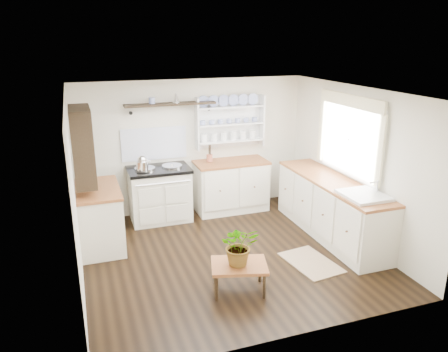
% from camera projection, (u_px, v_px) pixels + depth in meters
% --- Properties ---
extents(floor, '(4.00, 3.80, 0.01)m').
position_uv_depth(floor, '(230.00, 254.00, 6.24)').
color(floor, black).
rests_on(floor, ground).
extents(wall_back, '(4.00, 0.02, 2.30)m').
position_uv_depth(wall_back, '(193.00, 146.00, 7.60)').
color(wall_back, silver).
rests_on(wall_back, ground).
extents(wall_right, '(0.02, 3.80, 2.30)m').
position_uv_depth(wall_right, '(356.00, 164.00, 6.52)').
color(wall_right, silver).
rests_on(wall_right, ground).
extents(wall_left, '(0.02, 3.80, 2.30)m').
position_uv_depth(wall_left, '(74.00, 195.00, 5.27)').
color(wall_left, silver).
rests_on(wall_left, ground).
extents(ceiling, '(4.00, 3.80, 0.01)m').
position_uv_depth(ceiling, '(230.00, 92.00, 5.54)').
color(ceiling, white).
rests_on(ceiling, wall_back).
extents(window, '(0.08, 1.55, 1.22)m').
position_uv_depth(window, '(349.00, 135.00, 6.51)').
color(window, white).
rests_on(window, wall_right).
extents(aga_cooker, '(1.02, 0.71, 0.94)m').
position_uv_depth(aga_cooker, '(160.00, 194.00, 7.30)').
color(aga_cooker, beige).
rests_on(aga_cooker, floor).
extents(back_cabinets, '(1.27, 0.63, 0.90)m').
position_uv_depth(back_cabinets, '(231.00, 185.00, 7.73)').
color(back_cabinets, silver).
rests_on(back_cabinets, floor).
extents(right_cabinets, '(0.62, 2.43, 0.90)m').
position_uv_depth(right_cabinets, '(331.00, 207.00, 6.72)').
color(right_cabinets, silver).
rests_on(right_cabinets, floor).
extents(belfast_sink, '(0.55, 0.60, 0.45)m').
position_uv_depth(belfast_sink, '(363.00, 204.00, 5.94)').
color(belfast_sink, white).
rests_on(belfast_sink, right_cabinets).
extents(left_cabinets, '(0.62, 1.13, 0.90)m').
position_uv_depth(left_cabinets, '(100.00, 216.00, 6.38)').
color(left_cabinets, silver).
rests_on(left_cabinets, floor).
extents(plate_rack, '(1.20, 0.22, 0.90)m').
position_uv_depth(plate_rack, '(229.00, 121.00, 7.65)').
color(plate_rack, white).
rests_on(plate_rack, wall_back).
extents(high_shelf, '(1.50, 0.29, 0.16)m').
position_uv_depth(high_shelf, '(170.00, 105.00, 7.14)').
color(high_shelf, black).
rests_on(high_shelf, wall_back).
extents(left_shelving, '(0.28, 0.80, 1.05)m').
position_uv_depth(left_shelving, '(82.00, 145.00, 6.01)').
color(left_shelving, black).
rests_on(left_shelving, wall_left).
extents(kettle, '(0.20, 0.20, 0.24)m').
position_uv_depth(kettle, '(142.00, 163.00, 6.93)').
color(kettle, silver).
rests_on(kettle, aga_cooker).
extents(utensil_crock, '(0.11, 0.11, 0.12)m').
position_uv_depth(utensil_crock, '(210.00, 158.00, 7.53)').
color(utensil_crock, '#AB583E').
rests_on(utensil_crock, back_cabinets).
extents(center_table, '(0.77, 0.64, 0.36)m').
position_uv_depth(center_table, '(239.00, 267.00, 5.26)').
color(center_table, brown).
rests_on(center_table, floor).
extents(potted_plant, '(0.52, 0.47, 0.50)m').
position_uv_depth(potted_plant, '(239.00, 245.00, 5.17)').
color(potted_plant, '#3F7233').
rests_on(potted_plant, center_table).
extents(floor_rug, '(0.65, 0.91, 0.02)m').
position_uv_depth(floor_rug, '(311.00, 263.00, 5.99)').
color(floor_rug, olive).
rests_on(floor_rug, floor).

